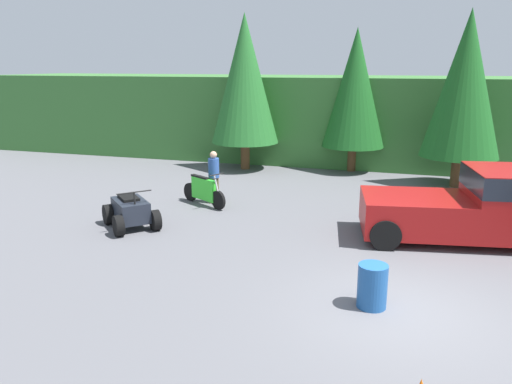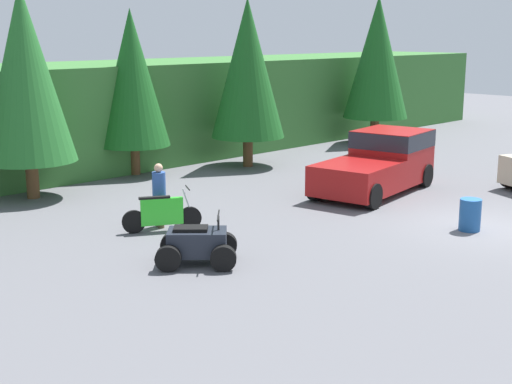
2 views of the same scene
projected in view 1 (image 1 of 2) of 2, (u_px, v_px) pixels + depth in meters
ground_plane at (403, 312)px, 9.60m from camera, size 80.00×80.00×0.00m
hillside_backdrop at (412, 120)px, 23.92m from camera, size 44.00×6.00×4.05m
tree_left at (245, 79)px, 21.79m from camera, size 2.99×2.99×6.78m
tree_mid_left at (355, 88)px, 21.42m from camera, size 2.71×2.71×6.16m
tree_mid_right at (465, 85)px, 18.49m from camera, size 2.91×2.91×6.62m
pickup_truck_red at (479, 204)px, 13.25m from camera, size 5.33×3.04×1.98m
dirt_bike at (204, 191)px, 16.80m from camera, size 1.93×1.20×1.19m
quad_atv at (131, 212)px, 14.53m from camera, size 2.21×2.19×1.18m
rider_person at (214, 175)px, 16.98m from camera, size 0.49×0.49×1.79m
steel_barrel at (372, 286)px, 9.72m from camera, size 0.58×0.58×0.88m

